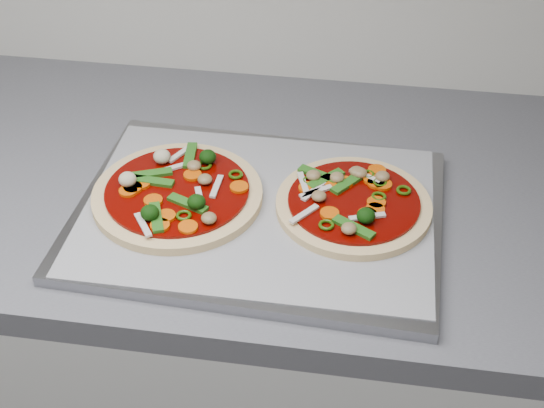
# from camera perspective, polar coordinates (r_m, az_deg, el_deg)

# --- Properties ---
(baking_tray) EXTENTS (0.50, 0.37, 0.02)m
(baking_tray) POSITION_cam_1_polar(r_m,az_deg,el_deg) (1.01, -1.02, -0.74)
(baking_tray) COLOR gray
(baking_tray) RESTS_ON countertop
(parchment) EXTENTS (0.46, 0.34, 0.00)m
(parchment) POSITION_cam_1_polar(r_m,az_deg,el_deg) (1.01, -1.03, -0.35)
(parchment) COLOR gray
(parchment) RESTS_ON baking_tray
(pizza_left) EXTENTS (0.29, 0.29, 0.04)m
(pizza_left) POSITION_cam_1_polar(r_m,az_deg,el_deg) (1.02, -7.15, 0.83)
(pizza_left) COLOR #D3B982
(pizza_left) RESTS_ON parchment
(pizza_right) EXTENTS (0.22, 0.22, 0.04)m
(pizza_right) POSITION_cam_1_polar(r_m,az_deg,el_deg) (1.01, 6.11, 0.11)
(pizza_right) COLOR #D3B982
(pizza_right) RESTS_ON parchment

